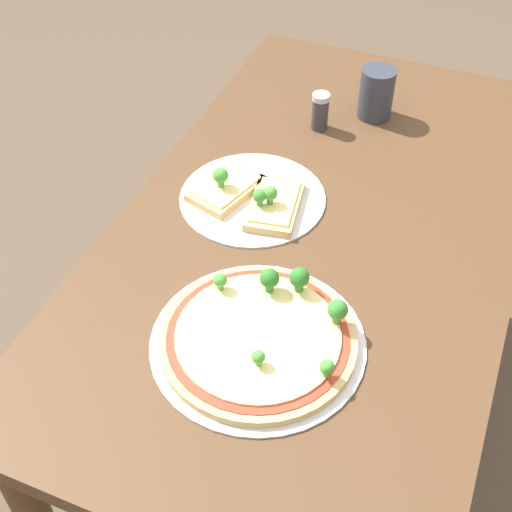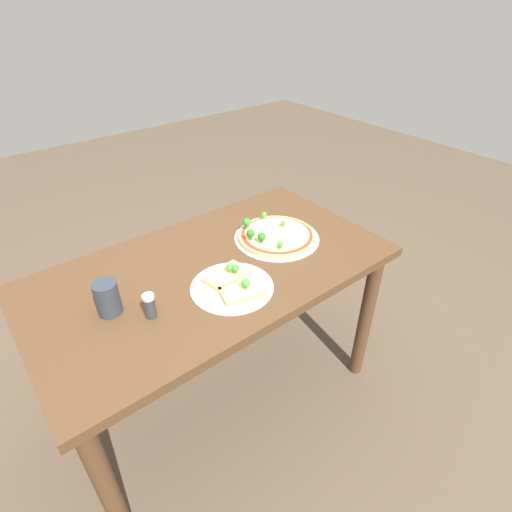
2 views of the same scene
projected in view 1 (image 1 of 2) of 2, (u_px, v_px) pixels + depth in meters
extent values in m
plane|color=brown|center=(303.00, 432.00, 1.85)|extent=(8.00, 8.00, 0.00)
cube|color=#4C331E|center=(320.00, 229.00, 1.35)|extent=(1.31, 0.72, 0.04)
cylinder|color=#4C331E|center=(280.00, 169.00, 2.08)|extent=(0.06, 0.06, 0.69)
cylinder|color=#4C331E|center=(489.00, 221.00, 1.91)|extent=(0.06, 0.06, 0.69)
cylinder|color=silver|center=(260.00, 344.00, 1.13)|extent=(0.34, 0.34, 0.00)
cylinder|color=tan|center=(260.00, 340.00, 1.12)|extent=(0.31, 0.31, 0.01)
cylinder|color=#B73823|center=(260.00, 337.00, 1.12)|extent=(0.29, 0.29, 0.00)
cylinder|color=#EFD684|center=(260.00, 336.00, 1.11)|extent=(0.26, 0.26, 0.00)
sphere|color=#286B23|center=(299.00, 277.00, 1.16)|extent=(0.03, 0.03, 0.03)
cylinder|color=#37742D|center=(299.00, 287.00, 1.17)|extent=(0.02, 0.02, 0.02)
sphere|color=#479338|center=(327.00, 367.00, 1.04)|extent=(0.02, 0.02, 0.02)
cylinder|color=#51973E|center=(326.00, 373.00, 1.05)|extent=(0.01, 0.01, 0.01)
sphere|color=#479338|center=(258.00, 357.00, 1.06)|extent=(0.02, 0.02, 0.02)
cylinder|color=#51973E|center=(258.00, 362.00, 1.07)|extent=(0.01, 0.01, 0.01)
sphere|color=#337A2D|center=(338.00, 309.00, 1.11)|extent=(0.03, 0.03, 0.03)
cylinder|color=#3F8136|center=(337.00, 318.00, 1.13)|extent=(0.01, 0.01, 0.01)
sphere|color=#479338|center=(220.00, 280.00, 1.17)|extent=(0.02, 0.02, 0.02)
cylinder|color=#51973E|center=(220.00, 286.00, 1.18)|extent=(0.01, 0.01, 0.01)
sphere|color=#286B23|center=(269.00, 278.00, 1.16)|extent=(0.03, 0.03, 0.03)
cylinder|color=#37742D|center=(269.00, 287.00, 1.17)|extent=(0.01, 0.01, 0.01)
cylinder|color=silver|center=(253.00, 198.00, 1.38)|extent=(0.28, 0.28, 0.00)
cube|color=tan|center=(226.00, 189.00, 1.39)|extent=(0.16, 0.13, 0.02)
cube|color=#EFD684|center=(226.00, 185.00, 1.38)|extent=(0.14, 0.11, 0.00)
sphere|color=#479338|center=(220.00, 176.00, 1.35)|extent=(0.03, 0.03, 0.03)
cylinder|color=#51973E|center=(220.00, 184.00, 1.37)|extent=(0.01, 0.01, 0.01)
cube|color=tan|center=(274.00, 206.00, 1.35)|extent=(0.17, 0.12, 0.02)
cube|color=#EFD684|center=(274.00, 202.00, 1.34)|extent=(0.14, 0.10, 0.00)
sphere|color=#3D8933|center=(260.00, 196.00, 1.32)|extent=(0.03, 0.03, 0.03)
cylinder|color=#488E3A|center=(260.00, 203.00, 1.33)|extent=(0.01, 0.01, 0.01)
sphere|color=#479338|center=(270.00, 193.00, 1.32)|extent=(0.03, 0.03, 0.03)
cylinder|color=#51973E|center=(270.00, 201.00, 1.33)|extent=(0.01, 0.01, 0.01)
cylinder|color=#2D333D|center=(376.00, 93.00, 1.55)|extent=(0.08, 0.08, 0.11)
cylinder|color=#333338|center=(320.00, 114.00, 1.53)|extent=(0.04, 0.04, 0.07)
cylinder|color=#B2B2B7|center=(321.00, 97.00, 1.50)|extent=(0.04, 0.04, 0.01)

